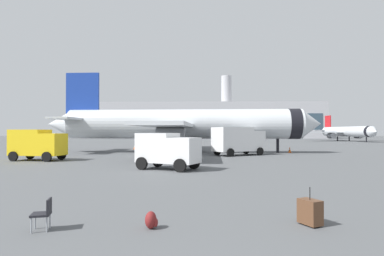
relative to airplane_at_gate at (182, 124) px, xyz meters
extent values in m
cylinder|color=silver|center=(0.23, -0.01, 0.04)|extent=(30.11, 4.78, 3.80)
cone|color=silver|center=(16.42, -0.54, 0.04)|extent=(2.52, 3.69, 3.61)
cone|color=silver|center=(-16.36, 0.54, 0.04)|extent=(3.31, 3.52, 3.42)
cylinder|color=black|center=(14.23, -0.47, 0.04)|extent=(1.53, 3.92, 3.88)
cube|color=silver|center=(-0.50, 8.02, -0.26)|extent=(5.32, 16.15, 0.36)
cube|color=silver|center=(-1.03, -7.97, -0.26)|extent=(5.32, 16.15, 0.36)
cylinder|color=gray|center=(-0.59, 5.52, -1.56)|extent=(3.27, 2.30, 2.20)
cylinder|color=gray|center=(-0.95, -5.47, -1.56)|extent=(3.27, 2.30, 2.20)
cube|color=#193899|center=(-13.26, 0.43, 3.64)|extent=(4.41, 0.50, 6.40)
cube|color=silver|center=(-13.65, 3.65, 0.64)|extent=(2.79, 6.08, 0.24)
cube|color=silver|center=(-13.86, -2.75, 0.64)|extent=(2.79, 6.08, 0.24)
cylinder|color=black|center=(12.23, -0.40, -2.76)|extent=(0.36, 0.36, 1.80)
cylinder|color=black|center=(-1.69, 2.46, -2.76)|extent=(0.44, 0.44, 1.80)
cylinder|color=black|center=(-1.84, -2.34, -2.76)|extent=(0.44, 0.44, 1.80)
cylinder|color=silver|center=(43.73, 50.62, -0.92)|extent=(5.61, 22.38, 2.81)
cone|color=silver|center=(45.25, 38.73, -0.92)|extent=(2.88, 2.10, 2.67)
cone|color=silver|center=(42.17, 62.80, -0.92)|extent=(2.81, 2.67, 2.53)
cylinder|color=black|center=(45.05, 40.34, -0.92)|extent=(2.98, 1.39, 2.87)
cube|color=silver|center=(49.51, 52.10, -1.14)|extent=(12.20, 5.03, 0.27)
cube|color=silver|center=(37.77, 50.60, -1.14)|extent=(12.20, 5.03, 0.27)
cylinder|color=gray|center=(47.67, 51.87, -2.10)|extent=(1.92, 2.56, 1.63)
cylinder|color=gray|center=(39.60, 50.83, -2.10)|extent=(1.92, 2.56, 1.63)
cube|color=red|center=(42.46, 60.53, 1.75)|extent=(0.68, 3.26, 4.74)
cube|color=silver|center=(44.76, 61.19, -0.47)|extent=(4.65, 2.47, 0.18)
cube|color=silver|center=(40.07, 60.59, -0.47)|extent=(4.65, 2.47, 0.18)
cylinder|color=black|center=(44.86, 41.81, -2.99)|extent=(0.27, 0.27, 1.33)
cylinder|color=black|center=(45.30, 52.31, -2.99)|extent=(0.33, 0.33, 1.33)
cylinder|color=black|center=(41.78, 51.86, -2.99)|extent=(0.33, 0.33, 1.33)
cube|color=yellow|center=(-11.27, -12.08, -2.14)|extent=(1.97, 2.41, 2.04)
cube|color=#1E232D|center=(-10.56, -12.18, -1.66)|extent=(0.35, 1.97, 0.84)
cube|color=yellow|center=(-13.65, -11.74, -1.96)|extent=(3.40, 2.61, 2.40)
cylinder|color=black|center=(-10.99, -10.95, -3.21)|extent=(0.92, 0.34, 0.90)
cylinder|color=black|center=(-11.31, -13.23, -3.21)|extent=(0.92, 0.34, 0.90)
cylinder|color=black|center=(-14.32, -10.49, -3.21)|extent=(0.92, 0.34, 0.90)
cylinder|color=black|center=(-14.64, -12.76, -3.21)|extent=(0.92, 0.34, 0.90)
cube|color=white|center=(8.61, -3.57, -2.01)|extent=(2.69, 2.92, 2.29)
cube|color=#1E232D|center=(9.21, -3.19, -1.47)|extent=(1.20, 1.88, 0.95)
cube|color=white|center=(6.05, -5.14, -1.81)|extent=(4.94, 4.31, 2.70)
cylinder|color=black|center=(7.90, -2.53, -3.21)|extent=(0.88, 0.66, 0.90)
cylinder|color=black|center=(9.21, -4.66, -3.21)|extent=(0.88, 0.66, 0.90)
cylinder|color=black|center=(4.32, -4.74, -3.21)|extent=(0.88, 0.66, 0.90)
cylinder|color=black|center=(5.64, -6.87, -3.21)|extent=(0.88, 0.66, 0.90)
cube|color=white|center=(1.33, -19.12, -2.27)|extent=(2.43, 2.55, 1.78)
cube|color=#1E232D|center=(2.01, -19.43, -1.85)|extent=(0.82, 1.67, 0.74)
cube|color=white|center=(-0.67, -18.20, -2.11)|extent=(3.23, 2.92, 2.10)
cylinder|color=black|center=(1.97, -18.25, -3.21)|extent=(0.91, 0.58, 0.90)
cylinder|color=black|center=(1.09, -20.16, -3.21)|extent=(0.91, 0.58, 0.90)
cylinder|color=black|center=(-0.83, -16.97, -3.21)|extent=(0.91, 0.58, 0.90)
cylinder|color=black|center=(-1.71, -18.88, -3.21)|extent=(0.91, 0.58, 0.90)
cube|color=#F2590C|center=(13.84, -0.06, -3.64)|extent=(0.44, 0.44, 0.04)
cone|color=#F2590C|center=(13.84, -0.06, -3.25)|extent=(0.36, 0.36, 0.73)
cylinder|color=white|center=(13.84, -0.06, -3.22)|extent=(0.23, 0.23, 0.10)
cube|color=#F2590C|center=(-7.69, 7.11, -3.64)|extent=(0.44, 0.44, 0.04)
cone|color=#F2590C|center=(-7.69, 7.11, -3.30)|extent=(0.36, 0.36, 0.64)
cylinder|color=white|center=(-7.69, 7.11, -3.26)|extent=(0.23, 0.23, 0.10)
cube|color=brown|center=(5.65, -31.99, -3.27)|extent=(0.65, 0.75, 0.70)
cylinder|color=black|center=(5.65, -31.99, -2.74)|extent=(0.02, 0.02, 0.36)
cylinder|color=black|center=(5.55, -31.79, -3.62)|extent=(0.08, 0.06, 0.08)
cylinder|color=black|center=(5.76, -32.18, -3.62)|extent=(0.08, 0.06, 0.08)
ellipsoid|color=maroon|center=(1.11, -32.44, -3.42)|extent=(0.32, 0.40, 0.48)
ellipsoid|color=maroon|center=(1.25, -32.44, -3.49)|extent=(0.12, 0.28, 0.24)
cube|color=black|center=(-1.86, -32.70, -3.22)|extent=(0.58, 0.58, 0.06)
cube|color=black|center=(-1.66, -32.65, -3.00)|extent=(0.17, 0.48, 0.40)
cylinder|color=#999EA5|center=(-2.00, -32.93, -3.44)|extent=(0.04, 0.04, 0.44)
cylinder|color=#999EA5|center=(-2.09, -32.56, -3.44)|extent=(0.04, 0.04, 0.44)
cylinder|color=#999EA5|center=(-1.63, -32.84, -3.44)|extent=(0.04, 0.04, 0.44)
cylinder|color=#999EA5|center=(-1.72, -32.46, -3.44)|extent=(0.04, 0.04, 0.44)
cube|color=#B2B2B7|center=(7.09, 95.61, 3.67)|extent=(90.11, 22.54, 14.65)
cube|color=#334756|center=(7.09, 84.29, 2.94)|extent=(85.61, 0.10, 6.59)
cylinder|color=#B2B2B7|center=(13.21, 95.61, 16.99)|extent=(4.40, 4.40, 12.00)
camera|label=1|loc=(2.53, -41.29, -0.96)|focal=29.82mm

